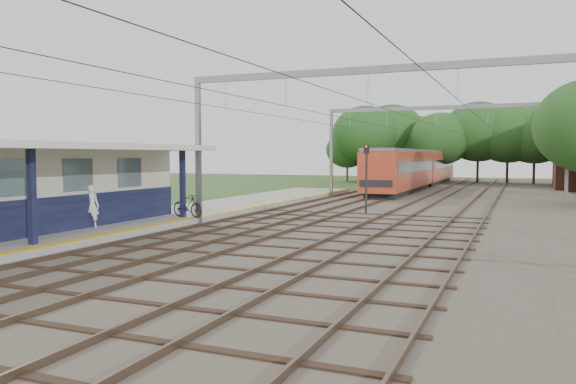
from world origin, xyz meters
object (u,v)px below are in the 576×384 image
Objects in this scene: bicycle at (187,205)px; train at (419,167)px; person at (92,206)px; signal_post at (366,173)px.

train is (5.10, 34.53, 1.17)m from bicycle.
signal_post is at bearing -140.69° from person.
signal_post reaches higher than bicycle.
signal_post is (1.85, -27.56, 0.25)m from train.
bicycle is 0.05× the size of train.
bicycle is 9.94m from signal_post.
train reaches higher than bicycle.
signal_post is at bearing -31.36° from bicycle.
bicycle is 34.92m from train.
person is 0.91× the size of bicycle.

